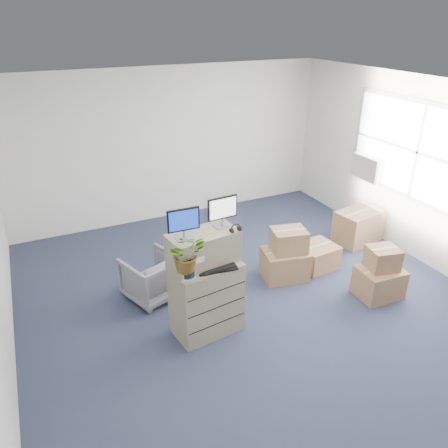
{
  "coord_description": "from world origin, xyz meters",
  "views": [
    {
      "loc": [
        -2.46,
        -4.03,
        3.62
      ],
      "look_at": [
        -0.37,
        0.4,
        1.23
      ],
      "focal_mm": 35.0,
      "sensor_mm": 36.0,
      "label": 1
    }
  ],
  "objects": [
    {
      "name": "ground",
      "position": [
        0.0,
        0.0,
        0.0
      ],
      "size": [
        7.0,
        7.0,
        0.0
      ],
      "primitive_type": "plane",
      "color": "#252A42",
      "rests_on": "ground"
    },
    {
      "name": "wall_right",
      "position": [
        3.01,
        0.0,
        1.4
      ],
      "size": [
        0.02,
        7.0,
        2.8
      ],
      "primitive_type": "cube",
      "color": "silver",
      "rests_on": "ground"
    },
    {
      "name": "potted_plant",
      "position": [
        -1.07,
        -0.12,
        1.19
      ],
      "size": [
        0.42,
        0.46,
        0.43
      ],
      "rotation": [
        0.0,
        0.0,
        0.13
      ],
      "color": "#94AE8C",
      "rests_on": "filing_cabinet_lower"
    },
    {
      "name": "filing_cabinet_upper",
      "position": [
        -0.79,
        0.06,
        1.15
      ],
      "size": [
        0.86,
        0.51,
        0.41
      ],
      "primitive_type": "cube",
      "rotation": [
        0.0,
        0.0,
        0.13
      ],
      "color": "tan",
      "rests_on": "filing_cabinet_lower"
    },
    {
      "name": "tissue_box",
      "position": [
        -0.46,
        0.15,
        1.04
      ],
      "size": [
        0.21,
        0.12,
        0.08
      ],
      "primitive_type": "cube",
      "rotation": [
        0.0,
        0.0,
        0.06
      ],
      "color": "#396DC4",
      "rests_on": "external_drive"
    },
    {
      "name": "wall_back",
      "position": [
        0.0,
        3.51,
        1.4
      ],
      "size": [
        6.0,
        0.02,
        2.8
      ],
      "primitive_type": "cube",
      "color": "silver",
      "rests_on": "ground"
    },
    {
      "name": "office_chair",
      "position": [
        -1.19,
        1.0,
        0.35
      ],
      "size": [
        0.84,
        0.82,
        0.69
      ],
      "primitive_type": "imported",
      "rotation": [
        0.0,
        0.0,
        3.48
      ],
      "color": "slate",
      "rests_on": "ground"
    },
    {
      "name": "phone_dock",
      "position": [
        -0.86,
        0.05,
        0.99
      ],
      "size": [
        0.06,
        0.06,
        0.13
      ],
      "rotation": [
        0.0,
        0.0,
        0.13
      ],
      "color": "silver",
      "rests_on": "filing_cabinet_lower"
    },
    {
      "name": "monitor_left",
      "position": [
        -1.03,
        0.02,
        1.55
      ],
      "size": [
        0.37,
        0.15,
        0.36
      ],
      "rotation": [
        0.0,
        0.0,
        -0.04
      ],
      "color": "#99999E",
      "rests_on": "filing_cabinet_upper"
    },
    {
      "name": "window",
      "position": [
        2.96,
        0.5,
        1.7
      ],
      "size": [
        0.07,
        2.72,
        1.52
      ],
      "color": "#9C9C9E",
      "rests_on": "wall_right"
    },
    {
      "name": "monitor_right",
      "position": [
        -0.52,
        0.12,
        1.56
      ],
      "size": [
        0.38,
        0.16,
        0.37
      ],
      "rotation": [
        0.0,
        0.0,
        0.07
      ],
      "color": "#99999E",
      "rests_on": "filing_cabinet_upper"
    },
    {
      "name": "ac_unit",
      "position": [
        2.87,
        1.4,
        1.2
      ],
      "size": [
        0.24,
        0.6,
        0.4
      ],
      "primitive_type": "cube",
      "color": "silver",
      "rests_on": "wall_right"
    },
    {
      "name": "keyboard",
      "position": [
        -0.7,
        -0.12,
        0.96
      ],
      "size": [
        0.48,
        0.25,
        0.02
      ],
      "primitive_type": "cube",
      "rotation": [
        0.0,
        0.0,
        -0.13
      ],
      "color": "black",
      "rests_on": "filing_cabinet_lower"
    },
    {
      "name": "water_bottle",
      "position": [
        -0.74,
        0.04,
        1.07
      ],
      "size": [
        0.07,
        0.07,
        0.25
      ],
      "primitive_type": "cylinder",
      "color": "gray",
      "rests_on": "filing_cabinet_lower"
    },
    {
      "name": "headphones",
      "position": [
        -0.44,
        -0.06,
        1.39
      ],
      "size": [
        0.13,
        0.03,
        0.13
      ],
      "primitive_type": "torus",
      "rotation": [
        1.57,
        0.0,
        0.13
      ],
      "color": "black",
      "rests_on": "filing_cabinet_upper"
    },
    {
      "name": "external_drive",
      "position": [
        -0.48,
        0.18,
        0.97
      ],
      "size": [
        0.18,
        0.14,
        0.05
      ],
      "primitive_type": "cube",
      "rotation": [
        0.0,
        0.0,
        0.0
      ],
      "color": "black",
      "rests_on": "filing_cabinet_lower"
    },
    {
      "name": "mouse",
      "position": [
        -0.44,
        -0.02,
        0.96
      ],
      "size": [
        0.09,
        0.06,
        0.03
      ],
      "primitive_type": "ellipsoid",
      "rotation": [
        0.0,
        0.0,
        0.06
      ],
      "color": "silver",
      "rests_on": "filing_cabinet_lower"
    },
    {
      "name": "filing_cabinet_lower",
      "position": [
        -0.78,
        0.02,
        0.47
      ],
      "size": [
        0.87,
        0.59,
        0.95
      ],
      "primitive_type": "cube",
      "rotation": [
        0.0,
        0.0,
        0.13
      ],
      "color": "tan",
      "rests_on": "ground"
    },
    {
      "name": "cardboard_boxes",
      "position": [
        1.64,
        0.56,
        0.29
      ],
      "size": [
        2.57,
        2.0,
        0.79
      ],
      "color": "brown",
      "rests_on": "ground"
    }
  ]
}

